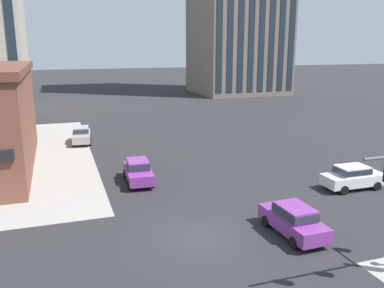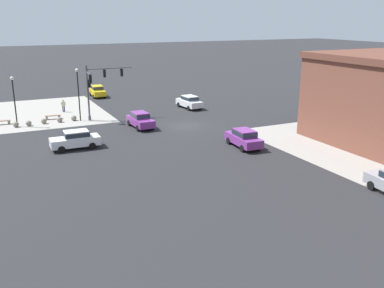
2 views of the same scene
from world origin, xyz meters
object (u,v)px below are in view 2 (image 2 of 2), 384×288
(bollard_sphere_curb_a, at_px, (74,118))
(car_main_southbound_near, at_px, (189,101))
(street_lamp_corner_near, at_px, (78,89))
(car_main_southbound_far, at_px, (140,119))
(bollard_sphere_curb_e, at_px, (16,124))
(bollard_sphere_curb_d, at_px, (29,123))
(bench_near_signal, at_px, (53,116))
(street_lamp_mid_sidewalk, at_px, (14,96))
(pedestrian_walking_east, at_px, (63,105))
(car_main_northbound_near, at_px, (244,137))
(bench_mid_block, at_px, (2,122))
(bollard_sphere_curb_b, at_px, (60,120))
(car_main_northbound_far, at_px, (76,139))
(traffic_signal_main, at_px, (97,84))
(car_cross_westbound, at_px, (97,91))
(bollard_sphere_curb_c, at_px, (44,121))

(bollard_sphere_curb_a, distance_m, car_main_southbound_near, 15.28)
(street_lamp_corner_near, xyz_separation_m, car_main_southbound_near, (-14.56, -1.02, -2.82))
(car_main_southbound_near, xyz_separation_m, car_main_southbound_far, (9.31, 7.12, 0.00))
(bollard_sphere_curb_e, relative_size, car_main_southbound_near, 0.14)
(bollard_sphere_curb_d, distance_m, car_main_southbound_near, 20.31)
(bench_near_signal, bearing_deg, street_lamp_mid_sidewalk, 27.28)
(pedestrian_walking_east, relative_size, car_main_northbound_near, 0.35)
(bench_mid_block, bearing_deg, car_main_northbound_near, 135.72)
(bollard_sphere_curb_e, distance_m, street_lamp_mid_sidewalk, 3.15)
(bollard_sphere_curb_b, relative_size, car_main_northbound_far, 0.14)
(bollard_sphere_curb_e, height_order, car_main_northbound_far, car_main_northbound_far)
(bench_mid_block, bearing_deg, traffic_signal_main, 167.21)
(car_main_southbound_near, relative_size, car_main_southbound_far, 1.01)
(traffic_signal_main, xyz_separation_m, bollard_sphere_curb_d, (7.75, -0.35, -3.88))
(car_main_northbound_far, bearing_deg, bollard_sphere_curb_e, -68.55)
(traffic_signal_main, relative_size, pedestrian_walking_east, 4.08)
(bollard_sphere_curb_b, height_order, bollard_sphere_curb_e, same)
(car_main_southbound_far, bearing_deg, bollard_sphere_curb_d, -28.78)
(bollard_sphere_curb_d, height_order, car_main_southbound_far, car_main_southbound_far)
(street_lamp_corner_near, distance_m, car_main_southbound_far, 8.52)
(pedestrian_walking_east, relative_size, car_main_northbound_far, 0.35)
(bollard_sphere_curb_a, distance_m, car_main_southbound_far, 8.80)
(street_lamp_corner_near, relative_size, car_cross_westbound, 1.35)
(street_lamp_corner_near, relative_size, street_lamp_mid_sidewalk, 1.10)
(bollard_sphere_curb_b, bearing_deg, car_main_southbound_far, 139.90)
(bollard_sphere_curb_a, distance_m, street_lamp_mid_sidewalk, 6.94)
(bollard_sphere_curb_c, relative_size, car_main_southbound_far, 0.14)
(bench_near_signal, distance_m, pedestrian_walking_east, 4.03)
(bench_mid_block, height_order, street_lamp_corner_near, street_lamp_corner_near)
(car_main_southbound_near, bearing_deg, car_main_northbound_far, 35.06)
(traffic_signal_main, distance_m, car_cross_westbound, 16.17)
(street_lamp_mid_sidewalk, relative_size, car_main_northbound_far, 1.25)
(car_main_northbound_near, bearing_deg, bench_near_signal, -54.09)
(bench_near_signal, bearing_deg, bollard_sphere_curb_c, 57.05)
(car_main_southbound_far, relative_size, car_cross_westbound, 0.99)
(bollard_sphere_curb_a, relative_size, bench_near_signal, 0.34)
(car_main_southbound_far, bearing_deg, bench_near_signal, -46.21)
(street_lamp_mid_sidewalk, height_order, car_main_southbound_near, street_lamp_mid_sidewalk)
(traffic_signal_main, xyz_separation_m, street_lamp_corner_near, (2.04, -0.43, -0.45))
(bollard_sphere_curb_b, bearing_deg, bollard_sphere_curb_a, -176.33)
(bollard_sphere_curb_a, xyz_separation_m, street_lamp_mid_sidewalk, (6.19, 0.23, 3.14))
(bollard_sphere_curb_d, height_order, car_main_southbound_near, car_main_southbound_near)
(traffic_signal_main, height_order, bollard_sphere_curb_e, traffic_signal_main)
(street_lamp_corner_near, height_order, car_main_southbound_near, street_lamp_corner_near)
(pedestrian_walking_east, bearing_deg, bollard_sphere_curb_d, 50.69)
(street_lamp_corner_near, bearing_deg, bollard_sphere_curb_a, -28.37)
(car_main_northbound_near, xyz_separation_m, car_cross_westbound, (5.72, -32.31, 0.00))
(street_lamp_corner_near, distance_m, car_main_northbound_near, 20.95)
(bollard_sphere_curb_d, bearing_deg, bench_mid_block, -37.43)
(street_lamp_mid_sidewalk, height_order, car_cross_westbound, street_lamp_mid_sidewalk)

